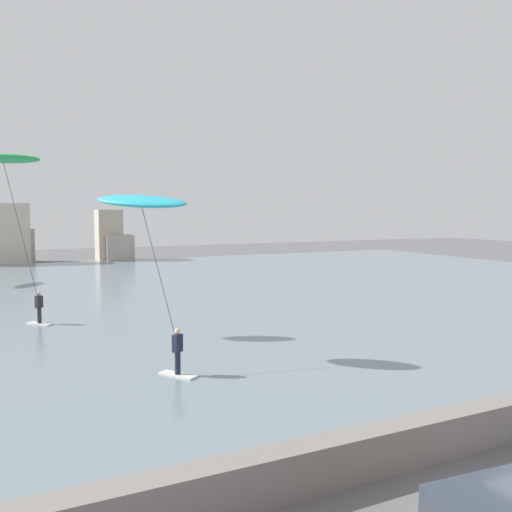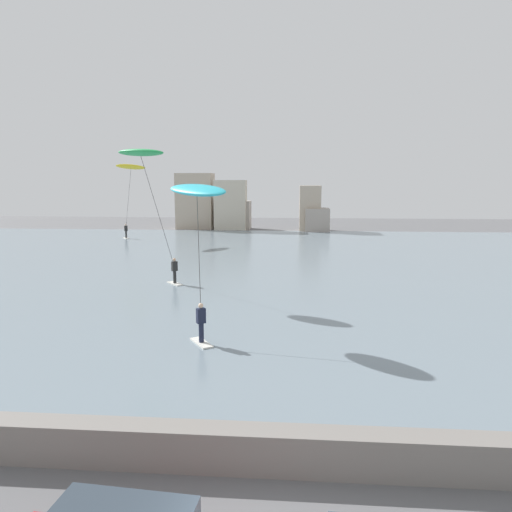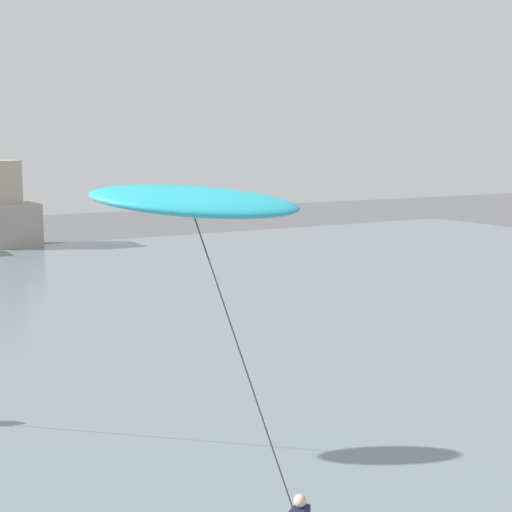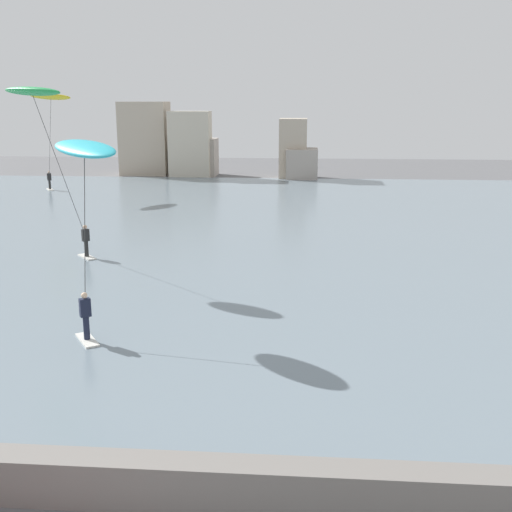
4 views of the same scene
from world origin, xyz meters
The scene contains 5 objects.
seawall_barrier centered at (0.00, 3.93, 0.49)m, with size 60.00×0.70×0.99m, color slate.
water_bay centered at (0.00, 30.63, 0.05)m, with size 84.00×52.00×0.10m, color slate.
far_shore_buildings centered at (-7.30, 58.55, 3.01)m, with size 20.61×6.10×7.58m.
kitesurfer_cyan centered at (-3.98, 14.32, 5.72)m, with size 3.56×4.85×6.45m.
kitesurfer_green centered at (-8.49, 21.37, 7.47)m, with size 3.73×3.66×8.31m.
Camera 1 is at (-8.58, -4.90, 5.73)m, focal length 36.55 mm.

